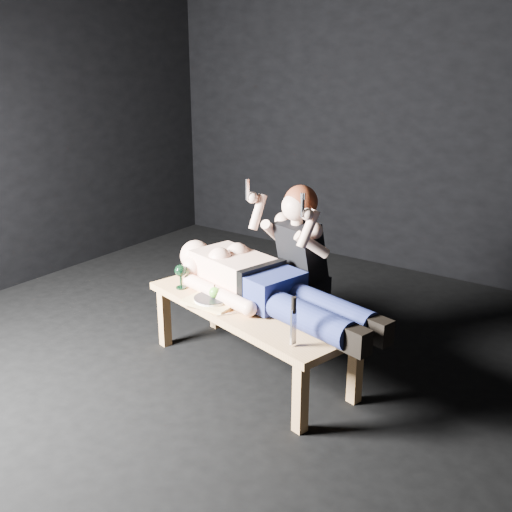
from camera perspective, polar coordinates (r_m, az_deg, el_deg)
name	(u,v)px	position (r m, az deg, el deg)	size (l,w,h in m)	color
ground	(237,380)	(3.77, -1.86, -11.65)	(5.00, 5.00, 0.00)	black
back_wall	(412,102)	(5.46, 14.52, 13.96)	(5.00, 5.00, 0.00)	black
table	(251,338)	(3.76, -0.45, -7.79)	(1.45, 0.54, 0.45)	tan
lying_man	(268,282)	(3.64, 1.12, -2.47)	(1.54, 0.47, 0.28)	#F9BC9F
kneeling_woman	(309,268)	(3.90, 5.05, -1.12)	(0.62, 0.70, 1.17)	black
serving_tray	(212,302)	(3.70, -4.21, -4.32)	(0.32, 0.23, 0.02)	tan
plate	(212,299)	(3.69, -4.22, -4.06)	(0.21, 0.21, 0.02)	white
apple	(215,293)	(3.67, -3.92, -3.47)	(0.07, 0.07, 0.07)	#55AF1E
goblet	(181,277)	(3.92, -7.13, -1.95)	(0.08, 0.08, 0.16)	black
fork_flat	(200,295)	(3.82, -5.33, -3.71)	(0.01, 0.15, 0.01)	#B2B2B7
knife_flat	(230,314)	(3.55, -2.51, -5.48)	(0.01, 0.15, 0.01)	#B2B2B7
spoon_flat	(242,309)	(3.61, -1.29, -5.00)	(0.01, 0.15, 0.01)	#B2B2B7
carving_knife	(293,322)	(3.13, 3.56, -6.23)	(0.04, 0.04, 0.28)	#B2B2B7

